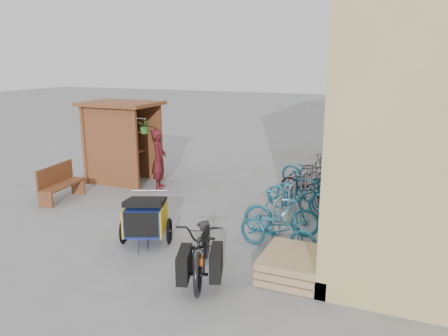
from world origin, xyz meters
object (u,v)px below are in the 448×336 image
at_px(kiosk, 119,131).
at_px(pallet_stack, 293,265).
at_px(bike_0, 278,230).
at_px(bike_5, 314,181).
at_px(child_trailer, 146,217).
at_px(shopping_carts, 354,151).
at_px(person_kiosk, 159,159).
at_px(bench, 59,182).
at_px(bike_2, 298,195).
at_px(bike_3, 304,192).
at_px(bike_7, 326,169).
at_px(bike_6, 310,172).
at_px(bike_4, 308,184).
at_px(bike_1, 282,213).
at_px(cargo_bike, 203,245).

height_order(kiosk, pallet_stack, kiosk).
relative_size(bike_0, bike_5, 1.10).
bearing_deg(child_trailer, shopping_carts, 46.39).
bearing_deg(person_kiosk, shopping_carts, -69.10).
height_order(bench, bike_2, bench).
bearing_deg(kiosk, bike_3, -4.97).
bearing_deg(bench, pallet_stack, -22.51).
height_order(child_trailer, bike_7, child_trailer).
xyz_separation_m(kiosk, person_kiosk, (1.44, -0.18, -0.70)).
bearing_deg(bike_6, bike_0, -166.38).
relative_size(kiosk, pallet_stack, 2.08).
height_order(kiosk, bike_3, kiosk).
relative_size(child_trailer, bike_0, 1.02).
distance_m(bike_2, bike_3, 0.22).
bearing_deg(bike_4, bike_6, 22.05).
distance_m(bench, bike_2, 6.17).
bearing_deg(person_kiosk, bike_4, -103.32).
height_order(bike_4, bike_6, bike_6).
xyz_separation_m(bike_0, bike_6, (-0.35, 4.55, 0.03)).
bearing_deg(bike_4, kiosk, 107.47).
distance_m(person_kiosk, bike_1, 4.63).
bearing_deg(bike_2, bike_1, -164.22).
height_order(bench, bike_7, bench).
bearing_deg(bike_4, bike_3, -160.12).
distance_m(cargo_bike, bike_5, 5.20).
height_order(kiosk, child_trailer, kiosk).
relative_size(bike_0, bike_3, 1.02).
relative_size(shopping_carts, cargo_bike, 0.93).
height_order(bike_3, bike_7, bike_3).
xyz_separation_m(bike_2, bike_7, (0.14, 2.81, 0.01)).
bearing_deg(bike_3, person_kiosk, 103.96).
bearing_deg(bike_4, bike_7, 7.90).
relative_size(kiosk, bike_3, 1.53).
bearing_deg(bike_7, cargo_bike, 154.57).
height_order(person_kiosk, bike_1, person_kiosk).
bearing_deg(bench, bike_5, 17.21).
xyz_separation_m(kiosk, child_trailer, (3.20, -3.62, -1.00)).
distance_m(cargo_bike, person_kiosk, 5.46).
height_order(child_trailer, bike_1, child_trailer).
distance_m(bike_1, bike_4, 2.60).
bearing_deg(bike_3, bike_1, -164.97).
bearing_deg(pallet_stack, person_kiosk, 142.65).
bearing_deg(pallet_stack, bench, 165.58).
relative_size(bike_1, bike_4, 1.01).
bearing_deg(bike_0, child_trailer, 116.33).
distance_m(kiosk, pallet_stack, 7.50).
xyz_separation_m(bike_0, bike_7, (-0.02, 5.10, 0.03)).
distance_m(person_kiosk, bike_4, 4.21).
relative_size(person_kiosk, bike_7, 1.10).
bearing_deg(bike_4, pallet_stack, -157.81).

